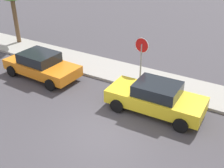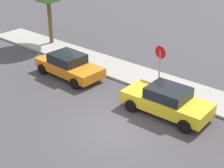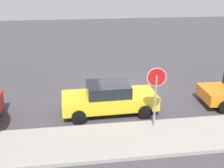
{
  "view_description": "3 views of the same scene",
  "coord_description": "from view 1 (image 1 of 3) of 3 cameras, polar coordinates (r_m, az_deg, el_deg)",
  "views": [
    {
      "loc": [
        4.91,
        -7.71,
        7.32
      ],
      "look_at": [
        -0.76,
        1.83,
        1.3
      ],
      "focal_mm": 45.0,
      "sensor_mm": 36.0,
      "label": 1
    },
    {
      "loc": [
        8.47,
        -10.35,
        8.9
      ],
      "look_at": [
        -1.49,
        1.49,
        1.26
      ],
      "focal_mm": 55.0,
      "sensor_mm": 36.0,
      "label": 2
    },
    {
      "loc": [
        2.68,
        14.56,
        6.0
      ],
      "look_at": [
        0.79,
        1.63,
        1.05
      ],
      "focal_mm": 45.0,
      "sensor_mm": 36.0,
      "label": 3
    }
  ],
  "objects": [
    {
      "name": "parked_car_yellow",
      "position": [
        12.84,
        8.89,
        -2.74
      ],
      "size": [
        4.43,
        2.1,
        1.46
      ],
      "color": "yellow",
      "rests_on": "ground_plane"
    },
    {
      "name": "sidewalk_curb",
      "position": [
        15.62,
        8.8,
        0.49
      ],
      "size": [
        32.0,
        2.56,
        0.14
      ],
      "primitive_type": "cube",
      "color": "#9E9B93",
      "rests_on": "ground_plane"
    },
    {
      "name": "parked_car_orange",
      "position": [
        16.34,
        -14.17,
        3.78
      ],
      "size": [
        4.51,
        2.22,
        1.42
      ],
      "color": "orange",
      "rests_on": "ground_plane"
    },
    {
      "name": "stop_sign",
      "position": [
        14.42,
        5.98,
        6.12
      ],
      "size": [
        0.78,
        0.11,
        2.71
      ],
      "color": "gray",
      "rests_on": "ground_plane"
    },
    {
      "name": "ground_plane",
      "position": [
        11.71,
        -1.41,
        -10.2
      ],
      "size": [
        60.0,
        60.0,
        0.0
      ],
      "primitive_type": "plane",
      "color": "#423F44"
    },
    {
      "name": "fire_hydrant",
      "position": [
        18.17,
        -12.27,
        5.31
      ],
      "size": [
        0.3,
        0.22,
        0.72
      ],
      "color": "red",
      "rests_on": "ground_plane"
    }
  ]
}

